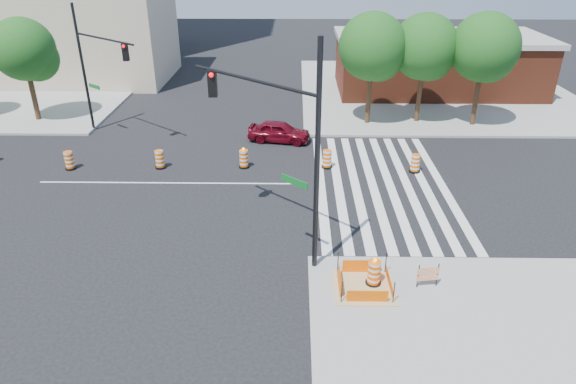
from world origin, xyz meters
name	(u,v)px	position (x,y,z in m)	size (l,w,h in m)	color
ground	(172,183)	(0.00, 0.00, 0.00)	(120.00, 120.00, 0.00)	black
sidewalk_ne	(434,91)	(18.00, 18.00, 0.07)	(22.00, 22.00, 0.15)	gray
sidewalk_nw	(6,89)	(-18.00, 18.00, 0.07)	(22.00, 22.00, 0.15)	gray
crosswalk_east	(381,184)	(10.95, 0.00, 0.01)	(6.75, 13.50, 0.01)	silver
lane_centerline	(172,183)	(0.00, 0.00, 0.01)	(14.00, 0.12, 0.01)	silver
excavation_pit	(364,286)	(9.00, -9.00, 0.22)	(2.20, 2.20, 0.90)	tan
brick_storefront	(438,64)	(18.00, 18.00, 2.32)	(16.50, 8.50, 4.60)	maroon
beige_midrise	(84,21)	(-12.00, 22.00, 5.00)	(14.00, 10.00, 10.00)	#BAAA8E
red_coupe	(279,131)	(5.44, 6.22, 0.66)	(1.56, 3.88, 1.32)	#5F0815
signal_pole_se	(280,129)	(5.88, -6.41, 5.31)	(4.99, 4.49, 8.67)	black
signal_pole_nw	(95,60)	(-5.77, 7.12, 4.85)	(4.70, 3.90, 7.90)	black
pit_drum	(374,274)	(9.36, -8.81, 0.62)	(0.58, 0.58, 1.14)	black
barricade	(428,274)	(11.29, -8.90, 0.68)	(0.81, 0.15, 0.96)	#F35C05
tree_north_b	(25,53)	(-11.51, 9.98, 4.70)	(4.12, 4.12, 7.00)	#382314
tree_north_c	(373,50)	(11.41, 9.62, 5.00)	(4.38, 4.38, 7.44)	#382314
tree_north_d	(425,51)	(14.88, 10.03, 4.92)	(4.31, 4.31, 7.33)	#382314
tree_north_e	(485,51)	(18.53, 9.35, 5.03)	(4.41, 4.41, 7.49)	#382314
median_drum_1	(69,161)	(-6.05, 1.73, 0.48)	(0.60, 0.60, 1.02)	black
median_drum_2	(160,160)	(-1.07, 1.96, 0.48)	(0.60, 0.60, 1.02)	black
median_drum_3	(244,159)	(3.59, 2.10, 0.49)	(0.60, 0.60, 1.18)	black
median_drum_4	(327,160)	(8.23, 2.14, 0.48)	(0.60, 0.60, 1.02)	black
median_drum_5	(415,164)	(13.02, 1.63, 0.48)	(0.60, 0.60, 1.02)	black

